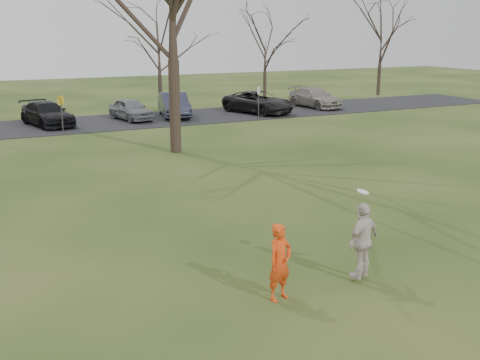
% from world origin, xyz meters
% --- Properties ---
extents(ground, '(120.00, 120.00, 0.00)m').
position_xyz_m(ground, '(0.00, 0.00, 0.00)').
color(ground, '#1E380F').
rests_on(ground, ground).
extents(parking_strip, '(62.00, 6.50, 0.04)m').
position_xyz_m(parking_strip, '(0.00, 25.00, 0.02)').
color(parking_strip, black).
rests_on(parking_strip, ground).
extents(player_defender, '(0.70, 0.56, 1.66)m').
position_xyz_m(player_defender, '(-1.06, -0.10, 0.83)').
color(player_defender, '#EC4413').
rests_on(player_defender, ground).
extents(car_3, '(3.03, 5.05, 1.37)m').
position_xyz_m(car_3, '(-2.36, 25.32, 0.73)').
color(car_3, black).
rests_on(car_3, parking_strip).
extents(car_4, '(2.30, 4.12, 1.32)m').
position_xyz_m(car_4, '(2.67, 25.29, 0.70)').
color(car_4, slate).
rests_on(car_4, parking_strip).
extents(car_5, '(2.51, 4.90, 1.54)m').
position_xyz_m(car_5, '(5.57, 25.39, 0.81)').
color(car_5, '#2D2F43').
rests_on(car_5, parking_strip).
extents(car_6, '(3.97, 5.74, 1.46)m').
position_xyz_m(car_6, '(11.30, 24.54, 0.77)').
color(car_6, black).
rests_on(car_6, parking_strip).
extents(car_7, '(2.34, 4.92, 1.38)m').
position_xyz_m(car_7, '(16.41, 25.36, 0.73)').
color(car_7, gray).
rests_on(car_7, parking_strip).
extents(catching_play, '(1.11, 0.73, 2.04)m').
position_xyz_m(catching_play, '(1.06, -0.11, 0.97)').
color(catching_play, beige).
rests_on(catching_play, ground).
extents(sign_yellow, '(0.35, 0.35, 2.08)m').
position_xyz_m(sign_yellow, '(-2.00, 22.00, 1.45)').
color(sign_yellow, '#47474C').
rests_on(sign_yellow, ground).
extents(sign_white, '(0.35, 0.35, 2.08)m').
position_xyz_m(sign_white, '(10.00, 22.00, 1.45)').
color(sign_white, '#47474C').
rests_on(sign_white, ground).
extents(small_tree_row, '(55.00, 5.90, 8.50)m').
position_xyz_m(small_tree_row, '(4.38, 30.06, 3.89)').
color(small_tree_row, '#352821').
rests_on(small_tree_row, ground).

